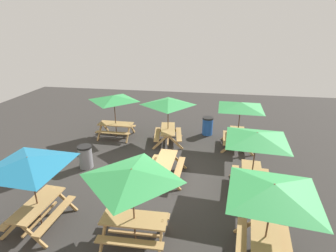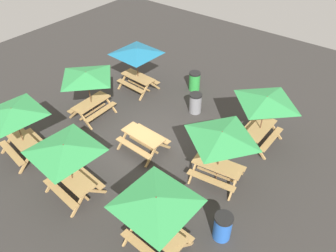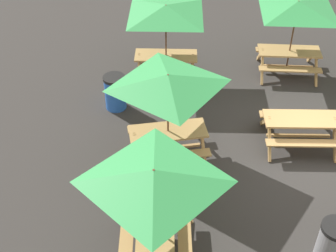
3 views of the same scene
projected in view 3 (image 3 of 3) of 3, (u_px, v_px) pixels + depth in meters
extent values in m
plane|color=#33302D|center=(304.00, 149.00, 11.47)|extent=(28.03, 28.03, 0.00)
cube|color=tan|center=(168.00, 131.00, 10.84)|extent=(1.88, 0.96, 0.05)
cube|color=tan|center=(172.00, 156.00, 10.60)|extent=(1.82, 0.52, 0.04)
cube|color=tan|center=(164.00, 126.00, 11.44)|extent=(1.82, 0.52, 0.04)
cube|color=tan|center=(137.00, 157.00, 10.69)|extent=(0.18, 0.80, 0.81)
cube|color=tan|center=(134.00, 137.00, 11.25)|extent=(0.18, 0.80, 0.81)
cube|color=tan|center=(204.00, 150.00, 10.89)|extent=(0.18, 0.80, 0.81)
cube|color=tan|center=(197.00, 130.00, 11.45)|extent=(0.18, 0.80, 0.81)
cube|color=tan|center=(168.00, 148.00, 11.16)|extent=(1.55, 0.30, 0.06)
cylinder|color=brown|center=(168.00, 117.00, 10.58)|extent=(0.04, 0.04, 2.30)
pyramid|color=green|center=(168.00, 80.00, 9.94)|extent=(2.27, 2.27, 0.28)
cube|color=tan|center=(302.00, 119.00, 11.20)|extent=(1.82, 0.76, 0.05)
cube|color=tan|center=(304.00, 143.00, 10.95)|extent=(1.81, 0.32, 0.04)
cube|color=tan|center=(295.00, 115.00, 11.81)|extent=(1.81, 0.32, 0.04)
cube|color=tan|center=(269.00, 140.00, 11.16)|extent=(0.09, 0.80, 0.81)
cube|color=tan|center=(265.00, 121.00, 11.72)|extent=(0.09, 0.80, 0.81)
cube|color=tan|center=(335.00, 141.00, 11.13)|extent=(0.09, 0.80, 0.81)
cube|color=tan|center=(327.00, 122.00, 11.70)|extent=(0.09, 0.80, 0.81)
cube|color=tan|center=(298.00, 136.00, 11.52)|extent=(1.56, 0.12, 0.06)
cube|color=tan|center=(166.00, 56.00, 13.50)|extent=(1.83, 0.78, 0.05)
cube|color=tan|center=(165.00, 74.00, 13.26)|extent=(1.81, 0.34, 0.04)
cube|color=tan|center=(167.00, 55.00, 14.11)|extent=(1.81, 0.34, 0.04)
cube|color=tan|center=(139.00, 73.00, 13.47)|extent=(0.10, 0.80, 0.81)
cube|color=tan|center=(140.00, 60.00, 14.03)|extent=(0.10, 0.80, 0.81)
cube|color=tan|center=(193.00, 74.00, 13.43)|extent=(0.10, 0.80, 0.81)
cube|color=tan|center=(192.00, 60.00, 14.00)|extent=(0.10, 0.80, 0.81)
cube|color=tan|center=(166.00, 71.00, 13.83)|extent=(1.56, 0.14, 0.06)
cylinder|color=brown|center=(166.00, 43.00, 13.24)|extent=(0.04, 0.04, 2.30)
pyramid|color=green|center=(166.00, 10.00, 12.60)|extent=(2.83, 2.83, 0.28)
cube|color=tan|center=(289.00, 51.00, 13.70)|extent=(1.85, 0.84, 0.05)
cube|color=tan|center=(290.00, 70.00, 13.45)|extent=(1.82, 0.41, 0.04)
cube|color=tan|center=(285.00, 50.00, 14.30)|extent=(1.82, 0.41, 0.04)
cube|color=tan|center=(262.00, 68.00, 13.69)|extent=(0.13, 0.80, 0.81)
cube|color=tan|center=(260.00, 55.00, 14.25)|extent=(0.13, 0.80, 0.81)
cube|color=tan|center=(316.00, 69.00, 13.61)|extent=(0.13, 0.80, 0.81)
cube|color=tan|center=(312.00, 57.00, 14.17)|extent=(0.13, 0.80, 0.81)
cube|color=tan|center=(287.00, 66.00, 14.02)|extent=(1.56, 0.20, 0.06)
cylinder|color=brown|center=(292.00, 39.00, 13.44)|extent=(0.04, 0.04, 2.30)
pyramid|color=green|center=(298.00, 6.00, 12.80)|extent=(2.82, 2.82, 0.28)
cube|color=tan|center=(155.00, 230.00, 8.62)|extent=(0.72, 1.81, 0.05)
cube|color=tan|center=(185.00, 240.00, 8.80)|extent=(0.28, 1.80, 0.04)
cube|color=tan|center=(126.00, 240.00, 8.80)|extent=(0.28, 1.80, 0.04)
cube|color=tan|center=(174.00, 211.00, 9.46)|extent=(0.80, 0.07, 0.81)
cube|color=tan|center=(138.00, 211.00, 9.45)|extent=(0.80, 0.07, 0.81)
cube|color=tan|center=(156.00, 248.00, 8.94)|extent=(0.09, 1.56, 0.06)
cylinder|color=brown|center=(155.00, 216.00, 8.36)|extent=(0.04, 0.04, 2.30)
pyramid|color=green|center=(154.00, 176.00, 7.72)|extent=(2.02, 2.02, 0.28)
cylinder|color=gray|center=(332.00, 245.00, 8.71)|extent=(0.56, 0.56, 0.90)
cylinder|color=blue|center=(115.00, 93.00, 12.52)|extent=(0.56, 0.56, 0.90)
cylinder|color=black|center=(114.00, 78.00, 12.21)|extent=(0.59, 0.59, 0.08)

